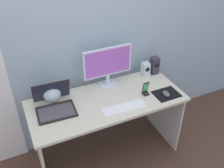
# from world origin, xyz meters

# --- Properties ---
(ground_plane) EXTENTS (8.00, 8.00, 0.00)m
(ground_plane) POSITION_xyz_m (0.00, 0.00, 0.00)
(ground_plane) COLOR #4D3426
(wall_back) EXTENTS (6.00, 0.04, 2.50)m
(wall_back) POSITION_xyz_m (0.00, 0.42, 1.25)
(wall_back) COLOR #95AFBA
(wall_back) RESTS_ON ground_plane
(desk) EXTENTS (1.50, 0.64, 0.74)m
(desk) POSITION_xyz_m (0.00, 0.00, 0.59)
(desk) COLOR beige
(desk) RESTS_ON ground_plane
(monitor) EXTENTS (0.51, 0.14, 0.42)m
(monitor) POSITION_xyz_m (0.12, 0.24, 0.98)
(monitor) COLOR silver
(monitor) RESTS_ON desk
(speaker_right) EXTENTS (0.08, 0.09, 0.19)m
(speaker_right) POSITION_xyz_m (0.67, 0.23, 0.84)
(speaker_right) COLOR #35343D
(speaker_right) RESTS_ON desk
(speaker_near_monitor) EXTENTS (0.08, 0.08, 0.15)m
(speaker_near_monitor) POSITION_xyz_m (0.56, 0.23, 0.82)
(speaker_near_monitor) COLOR silver
(speaker_near_monitor) RESTS_ON desk
(laptop) EXTENTS (0.36, 0.35, 0.24)m
(laptop) POSITION_xyz_m (-0.48, 0.07, 0.79)
(laptop) COLOR black
(laptop) RESTS_ON desk
(fishbowl) EXTENTS (0.17, 0.17, 0.17)m
(fishbowl) POSITION_xyz_m (-0.47, 0.22, 0.82)
(fishbowl) COLOR silver
(fishbowl) RESTS_ON desk
(keyboard_external) EXTENTS (0.42, 0.14, 0.01)m
(keyboard_external) POSITION_xyz_m (0.09, -0.18, 0.75)
(keyboard_external) COLOR white
(keyboard_external) RESTS_ON desk
(mousepad) EXTENTS (0.25, 0.20, 0.00)m
(mousepad) POSITION_xyz_m (0.57, -0.16, 0.74)
(mousepad) COLOR black
(mousepad) RESTS_ON desk
(mouse) EXTENTS (0.07, 0.11, 0.04)m
(mouse) POSITION_xyz_m (0.56, -0.18, 0.76)
(mouse) COLOR #515752
(mouse) RESTS_ON mousepad
(phone_in_dock) EXTENTS (0.06, 0.06, 0.14)m
(phone_in_dock) POSITION_xyz_m (0.38, -0.07, 0.79)
(phone_in_dock) COLOR black
(phone_in_dock) RESTS_ON desk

